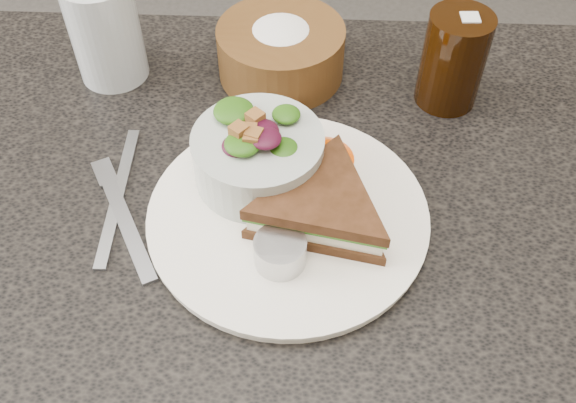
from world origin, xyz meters
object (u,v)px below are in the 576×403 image
(cola_glass, at_px, (454,56))
(sandwich, at_px, (322,207))
(dinner_plate, at_px, (288,216))
(bread_basket, at_px, (281,44))
(dressing_ramekin, at_px, (280,252))
(salad_bowl, at_px, (258,150))
(water_glass, at_px, (105,31))
(dining_table, at_px, (279,362))

(cola_glass, bearing_deg, sandwich, -125.73)
(dinner_plate, height_order, bread_basket, bread_basket)
(dressing_ramekin, bearing_deg, bread_basket, 92.68)
(salad_bowl, distance_m, cola_glass, 0.27)
(water_glass, bearing_deg, salad_bowl, -42.50)
(dining_table, xyz_separation_m, dressing_ramekin, (0.01, -0.08, 0.40))
(dining_table, relative_size, water_glass, 7.65)
(salad_bowl, height_order, water_glass, water_glass)
(salad_bowl, bearing_deg, dining_table, -58.69)
(bread_basket, bearing_deg, cola_glass, -11.34)
(salad_bowl, height_order, dressing_ramekin, salad_bowl)
(salad_bowl, relative_size, cola_glass, 1.07)
(water_glass, bearing_deg, sandwich, -42.24)
(bread_basket, distance_m, water_glass, 0.22)
(dining_table, bearing_deg, bread_basket, 91.37)
(dinner_plate, distance_m, water_glass, 0.34)
(sandwich, height_order, cola_glass, cola_glass)
(cola_glass, relative_size, water_glass, 0.99)
(water_glass, bearing_deg, dressing_ramekin, -52.24)
(sandwich, distance_m, water_glass, 0.37)
(sandwich, bearing_deg, dinner_plate, 175.35)
(salad_bowl, bearing_deg, cola_glass, 34.58)
(dining_table, bearing_deg, sandwich, -29.85)
(salad_bowl, bearing_deg, bread_basket, 85.77)
(dining_table, relative_size, cola_glass, 7.69)
(dinner_plate, bearing_deg, water_glass, 135.01)
(bread_basket, relative_size, cola_glass, 1.23)
(dining_table, height_order, sandwich, sandwich)
(dining_table, bearing_deg, water_glass, 135.54)
(dinner_plate, xyz_separation_m, dressing_ramekin, (-0.00, -0.06, 0.02))
(dinner_plate, distance_m, dressing_ramekin, 0.07)
(bread_basket, distance_m, cola_glass, 0.21)
(dining_table, distance_m, cola_glass, 0.52)
(dining_table, distance_m, dressing_ramekin, 0.41)
(water_glass, bearing_deg, dining_table, -44.46)
(dinner_plate, bearing_deg, dressing_ramekin, -94.59)
(bread_basket, xyz_separation_m, water_glass, (-0.22, -0.01, 0.02))
(sandwich, bearing_deg, cola_glass, 65.58)
(dressing_ramekin, height_order, cola_glass, cola_glass)
(cola_glass, bearing_deg, dressing_ramekin, -126.02)
(sandwich, xyz_separation_m, salad_bowl, (-0.07, 0.06, 0.02))
(dinner_plate, xyz_separation_m, sandwich, (0.03, -0.01, 0.03))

